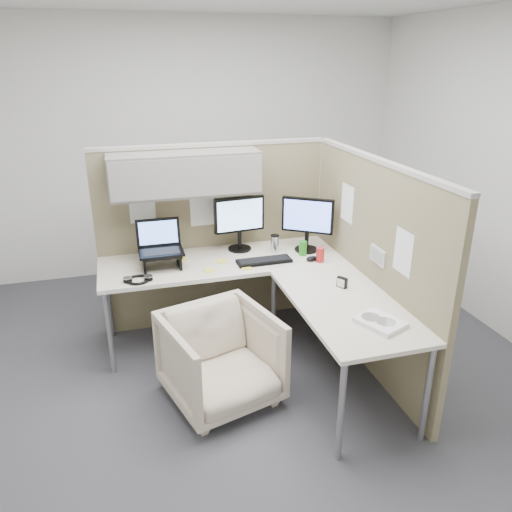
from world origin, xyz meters
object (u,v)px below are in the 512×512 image
object	(u,v)px
office_chair	(221,355)
keyboard	(264,261)
desk	(264,281)
monitor_left	(239,219)

from	to	relation	value
office_chair	keyboard	bearing A→B (deg)	37.00
desk	office_chair	distance (m)	0.68
office_chair	monitor_left	size ratio (longest dim) A/B	1.56
desk	keyboard	size ratio (longest dim) A/B	4.49
office_chair	keyboard	xyz separation A→B (m)	(0.52, 0.68, 0.38)
office_chair	keyboard	world-z (taller)	keyboard
office_chair	desk	bearing A→B (deg)	28.22
desk	office_chair	world-z (taller)	desk
desk	keyboard	distance (m)	0.28
desk	keyboard	world-z (taller)	keyboard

